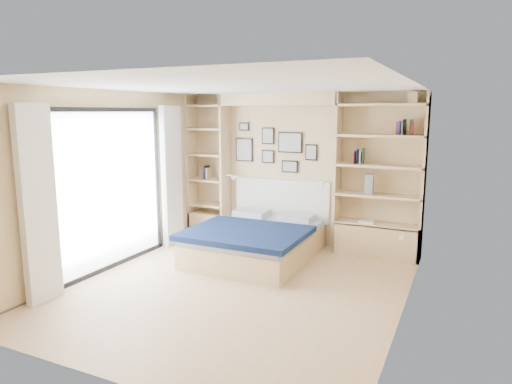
% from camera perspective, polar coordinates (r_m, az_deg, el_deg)
% --- Properties ---
extents(ground, '(4.50, 4.50, 0.00)m').
position_cam_1_polar(ground, '(5.92, -2.39, -11.86)').
color(ground, tan).
rests_on(ground, ground).
extents(room_shell, '(4.50, 4.50, 4.50)m').
position_cam_1_polar(room_shell, '(7.12, 0.43, 0.91)').
color(room_shell, tan).
rests_on(room_shell, ground).
extents(bed, '(1.69, 2.08, 1.07)m').
position_cam_1_polar(bed, '(6.98, 0.01, -6.04)').
color(bed, beige).
rests_on(bed, ground).
extents(photo_gallery, '(1.48, 0.02, 0.82)m').
position_cam_1_polar(photo_gallery, '(7.72, 2.17, 5.56)').
color(photo_gallery, black).
rests_on(photo_gallery, ground).
extents(reading_lamps, '(1.92, 0.12, 0.15)m').
position_cam_1_polar(reading_lamps, '(7.51, 2.55, 1.57)').
color(reading_lamps, silver).
rests_on(reading_lamps, ground).
extents(shelf_decor, '(3.58, 0.23, 2.03)m').
position_cam_1_polar(shelf_decor, '(7.10, 13.22, 5.60)').
color(shelf_decor, maroon).
rests_on(shelf_decor, ground).
extents(deck, '(3.20, 4.00, 0.05)m').
position_cam_1_polar(deck, '(8.14, -25.67, -6.70)').
color(deck, brown).
rests_on(deck, ground).
extents(deck_chair, '(0.58, 0.78, 0.70)m').
position_cam_1_polar(deck_chair, '(8.68, -21.26, -3.13)').
color(deck_chair, tan).
rests_on(deck_chair, ground).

